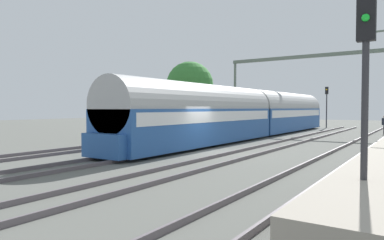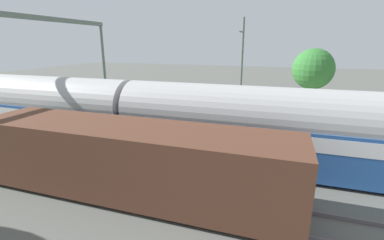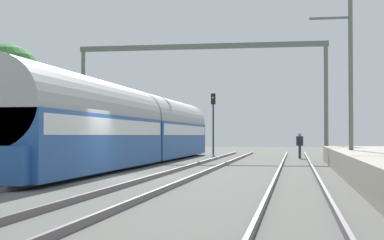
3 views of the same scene
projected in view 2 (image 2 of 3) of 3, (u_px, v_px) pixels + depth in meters
ground at (329, 158)px, 14.57m from camera, size 120.00×120.00×0.00m
track_far_west at (359, 234)px, 8.65m from camera, size 1.52×60.00×0.16m
track_west at (336, 174)px, 12.58m from camera, size 1.52×60.00×0.16m
track_east at (324, 143)px, 16.52m from camera, size 1.52×60.00×0.16m
track_far_east at (317, 124)px, 20.45m from camera, size 1.52×60.00×0.16m
platform at (288, 106)px, 24.44m from camera, size 4.40×28.00×0.90m
passenger_train at (131, 116)px, 15.28m from camera, size 2.93×32.85×3.82m
freight_car at (131, 160)px, 10.73m from camera, size 2.80×13.00×2.70m
person_crossing at (93, 95)px, 26.52m from camera, size 0.46×0.39×1.73m
catenary_gantry at (27, 43)px, 18.95m from camera, size 17.32×0.28×7.86m
catenary_pole_east_mid at (242, 65)px, 23.36m from camera, size 1.90×0.20×8.00m
tree_east_background at (313, 69)px, 25.81m from camera, size 3.86×3.86×5.49m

